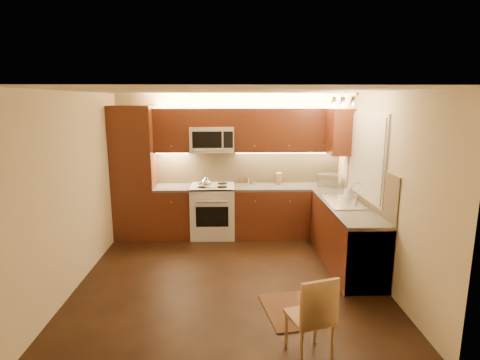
{
  "coord_description": "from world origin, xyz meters",
  "views": [
    {
      "loc": [
        -0.01,
        -4.93,
        2.39
      ],
      "look_at": [
        0.15,
        0.55,
        1.25
      ],
      "focal_mm": 28.88,
      "sensor_mm": 36.0,
      "label": 1
    }
  ],
  "objects_px": {
    "toaster_oven": "(328,180)",
    "soap_bottle": "(348,191)",
    "kettle": "(206,182)",
    "sink": "(345,198)",
    "microwave": "(212,139)",
    "dining_chair": "(310,315)",
    "knife_block": "(279,178)",
    "stove": "(213,211)"
  },
  "relations": [
    {
      "from": "toaster_oven",
      "to": "soap_bottle",
      "type": "height_order",
      "value": "toaster_oven"
    },
    {
      "from": "kettle",
      "to": "soap_bottle",
      "type": "distance_m",
      "value": 2.34
    },
    {
      "from": "sink",
      "to": "toaster_oven",
      "type": "relative_size",
      "value": 2.39
    },
    {
      "from": "microwave",
      "to": "soap_bottle",
      "type": "distance_m",
      "value": 2.46
    },
    {
      "from": "dining_chair",
      "to": "kettle",
      "type": "bearing_deg",
      "value": 93.0
    },
    {
      "from": "kettle",
      "to": "knife_block",
      "type": "height_order",
      "value": "kettle"
    },
    {
      "from": "knife_block",
      "to": "soap_bottle",
      "type": "bearing_deg",
      "value": -36.01
    },
    {
      "from": "knife_block",
      "to": "stove",
      "type": "bearing_deg",
      "value": -159.71
    },
    {
      "from": "sink",
      "to": "soap_bottle",
      "type": "bearing_deg",
      "value": 64.19
    },
    {
      "from": "stove",
      "to": "microwave",
      "type": "bearing_deg",
      "value": 90.0
    },
    {
      "from": "stove",
      "to": "soap_bottle",
      "type": "xyz_separation_m",
      "value": [
        2.13,
        -0.85,
        0.54
      ]
    },
    {
      "from": "microwave",
      "to": "kettle",
      "type": "xyz_separation_m",
      "value": [
        -0.1,
        -0.3,
        -0.69
      ]
    },
    {
      "from": "dining_chair",
      "to": "sink",
      "type": "bearing_deg",
      "value": 50.02
    },
    {
      "from": "toaster_oven",
      "to": "dining_chair",
      "type": "bearing_deg",
      "value": -92.68
    },
    {
      "from": "microwave",
      "to": "soap_bottle",
      "type": "height_order",
      "value": "microwave"
    },
    {
      "from": "stove",
      "to": "dining_chair",
      "type": "bearing_deg",
      "value": -72.82
    },
    {
      "from": "stove",
      "to": "soap_bottle",
      "type": "distance_m",
      "value": 2.36
    },
    {
      "from": "stove",
      "to": "knife_block",
      "type": "bearing_deg",
      "value": 8.64
    },
    {
      "from": "kettle",
      "to": "dining_chair",
      "type": "height_order",
      "value": "kettle"
    },
    {
      "from": "microwave",
      "to": "dining_chair",
      "type": "xyz_separation_m",
      "value": [
        1.04,
        -3.49,
        -1.3
      ]
    },
    {
      "from": "microwave",
      "to": "knife_block",
      "type": "xyz_separation_m",
      "value": [
        1.19,
        0.05,
        -0.72
      ]
    },
    {
      "from": "microwave",
      "to": "toaster_oven",
      "type": "bearing_deg",
      "value": -3.41
    },
    {
      "from": "stove",
      "to": "dining_chair",
      "type": "relative_size",
      "value": 1.09
    },
    {
      "from": "stove",
      "to": "kettle",
      "type": "bearing_deg",
      "value": -121.3
    },
    {
      "from": "soap_bottle",
      "to": "sink",
      "type": "bearing_deg",
      "value": -134.74
    },
    {
      "from": "microwave",
      "to": "knife_block",
      "type": "bearing_deg",
      "value": 2.2
    },
    {
      "from": "sink",
      "to": "dining_chair",
      "type": "relative_size",
      "value": 1.02
    },
    {
      "from": "toaster_oven",
      "to": "soap_bottle",
      "type": "distance_m",
      "value": 0.87
    },
    {
      "from": "stove",
      "to": "toaster_oven",
      "type": "distance_m",
      "value": 2.11
    },
    {
      "from": "kettle",
      "to": "toaster_oven",
      "type": "distance_m",
      "value": 2.14
    },
    {
      "from": "kettle",
      "to": "dining_chair",
      "type": "distance_m",
      "value": 3.44
    },
    {
      "from": "dining_chair",
      "to": "stove",
      "type": "bearing_deg",
      "value": 90.53
    },
    {
      "from": "sink",
      "to": "kettle",
      "type": "xyz_separation_m",
      "value": [
        -2.1,
        0.96,
        0.05
      ]
    },
    {
      "from": "toaster_oven",
      "to": "knife_block",
      "type": "distance_m",
      "value": 0.86
    },
    {
      "from": "stove",
      "to": "toaster_oven",
      "type": "xyz_separation_m",
      "value": [
        2.03,
        0.01,
        0.55
      ]
    },
    {
      "from": "microwave",
      "to": "kettle",
      "type": "height_order",
      "value": "microwave"
    },
    {
      "from": "stove",
      "to": "toaster_oven",
      "type": "relative_size",
      "value": 2.55
    },
    {
      "from": "kettle",
      "to": "soap_bottle",
      "type": "bearing_deg",
      "value": -22.87
    },
    {
      "from": "kettle",
      "to": "toaster_oven",
      "type": "bearing_deg",
      "value": -0.94
    },
    {
      "from": "knife_block",
      "to": "toaster_oven",
      "type": "bearing_deg",
      "value": 0.49
    },
    {
      "from": "microwave",
      "to": "kettle",
      "type": "relative_size",
      "value": 3.58
    },
    {
      "from": "kettle",
      "to": "knife_block",
      "type": "distance_m",
      "value": 1.34
    }
  ]
}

